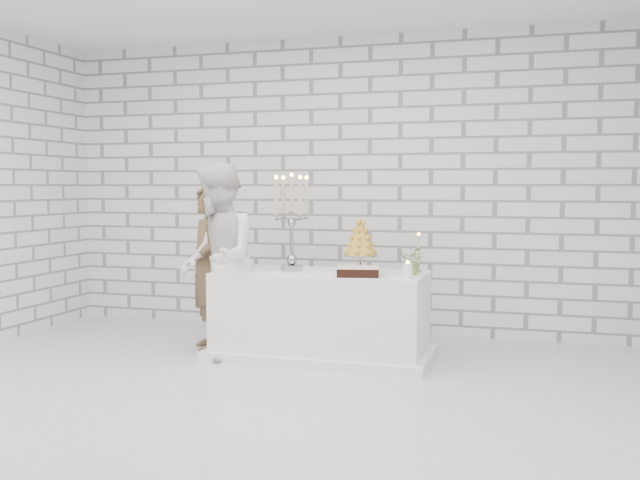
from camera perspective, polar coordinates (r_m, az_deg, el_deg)
The scene contains 11 objects.
ground at distance 5.30m, azimuth -5.61°, elevation -12.12°, with size 6.00×5.00×0.01m, color silver.
wall_back at distance 7.46m, azimuth 1.59°, elevation 4.33°, with size 6.00×0.01×3.00m, color white.
cake_table at distance 6.34m, azimuth 0.08°, elevation -5.88°, with size 1.80×0.80×0.75m, color white.
groom at distance 6.69m, azimuth -8.83°, elevation -2.18°, with size 0.55×0.36×1.49m, color brown.
bride at distance 6.33m, azimuth -8.04°, elevation -1.61°, with size 0.83×0.64×1.70m, color silver.
candelabra at distance 6.34m, azimuth -2.24°, elevation 1.42°, with size 0.35×0.35×0.86m, color #93939D, non-canonical shape.
croquembouche at distance 6.25m, azimuth 3.20°, elevation -0.36°, with size 0.31×0.31×0.48m, color #A67F2E, non-canonical shape.
chocolate_cake at distance 5.98m, azimuth 3.01°, elevation -2.48°, with size 0.34×0.24×0.08m, color black.
pillar_candle at distance 5.90m, azimuth 6.90°, elevation -2.41°, with size 0.08×0.08×0.12m, color white.
extra_taper at distance 6.29m, azimuth 7.75°, elevation -1.08°, with size 0.06×0.06×0.32m, color #BCB588.
flowers at distance 6.12m, azimuth 7.31°, elevation -1.63°, with size 0.21×0.18×0.24m, color #3C662C.
Camera 1 is at (1.93, -4.70, 1.49)m, focal length 40.75 mm.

